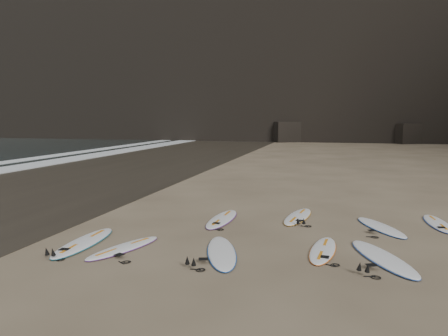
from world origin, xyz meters
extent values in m
plane|color=#897559|center=(0.00, 0.00, 0.00)|extent=(240.00, 240.00, 0.00)
cube|color=#383026|center=(-13.00, 10.00, 0.00)|extent=(12.00, 200.00, 0.01)
cube|color=black|center=(8.00, 45.00, 1.16)|extent=(4.23, 4.46, 2.33)
cube|color=black|center=(-6.00, 45.00, 1.25)|extent=(4.49, 4.76, 2.49)
ellipsoid|color=white|center=(-4.66, -0.95, 0.04)|extent=(1.23, 2.30, 0.08)
ellipsoid|color=white|center=(-2.36, -0.74, 0.05)|extent=(1.36, 2.62, 0.09)
ellipsoid|color=white|center=(-0.14, 0.01, 0.04)|extent=(0.73, 2.25, 0.08)
ellipsoid|color=white|center=(1.13, -0.27, 0.05)|extent=(1.61, 2.71, 0.10)
ellipsoid|color=white|center=(-3.15, 2.39, 0.05)|extent=(0.67, 2.55, 0.09)
ellipsoid|color=white|center=(-0.98, 3.28, 0.04)|extent=(0.96, 2.53, 0.09)
ellipsoid|color=white|center=(1.35, 2.54, 0.04)|extent=(1.50, 2.41, 0.09)
ellipsoid|color=white|center=(2.99, 3.39, 0.04)|extent=(0.68, 2.29, 0.08)
ellipsoid|color=white|center=(-5.80, -0.80, 0.05)|extent=(0.76, 2.71, 0.10)
camera|label=1|loc=(0.03, -9.98, 3.07)|focal=35.00mm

